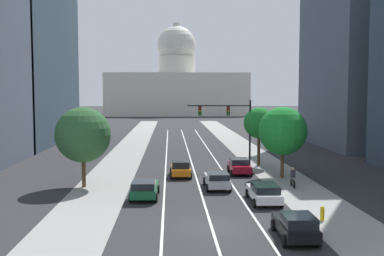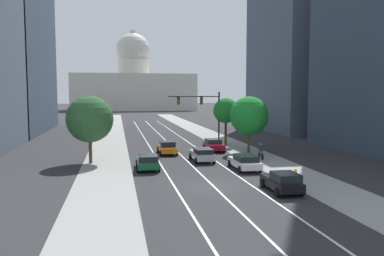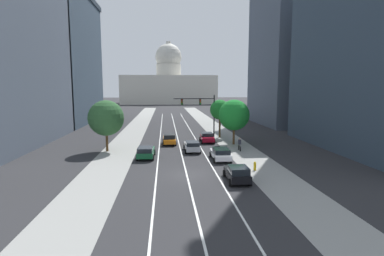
# 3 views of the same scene
# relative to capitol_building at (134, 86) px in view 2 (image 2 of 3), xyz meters

# --- Properties ---
(ground_plane) EXTENTS (400.00, 400.00, 0.00)m
(ground_plane) POSITION_rel_capitol_building_xyz_m (0.00, -96.73, -9.81)
(ground_plane) COLOR #2B2B2D
(sidewalk_left) EXTENTS (4.64, 130.00, 0.01)m
(sidewalk_left) POSITION_rel_capitol_building_xyz_m (-8.12, -101.73, -9.81)
(sidewalk_left) COLOR gray
(sidewalk_left) RESTS_ON ground
(sidewalk_right) EXTENTS (4.64, 130.00, 0.01)m
(sidewalk_right) POSITION_rel_capitol_building_xyz_m (8.12, -101.73, -9.81)
(sidewalk_right) COLOR gray
(sidewalk_right) RESTS_ON ground
(lane_stripe_left) EXTENTS (0.16, 90.00, 0.01)m
(lane_stripe_left) POSITION_rel_capitol_building_xyz_m (-2.90, -111.73, -9.80)
(lane_stripe_left) COLOR white
(lane_stripe_left) RESTS_ON ground
(lane_stripe_center) EXTENTS (0.16, 90.00, 0.01)m
(lane_stripe_center) POSITION_rel_capitol_building_xyz_m (0.00, -111.73, -9.80)
(lane_stripe_center) COLOR white
(lane_stripe_center) RESTS_ON ground
(lane_stripe_right) EXTENTS (0.16, 90.00, 0.01)m
(lane_stripe_right) POSITION_rel_capitol_building_xyz_m (2.90, -111.73, -9.80)
(lane_stripe_right) COLOR white
(lane_stripe_right) RESTS_ON ground
(office_tower_far_right) EXTENTS (19.41, 22.44, 31.81)m
(office_tower_far_right) POSITION_rel_capitol_building_xyz_m (29.02, -96.63, 6.13)
(office_tower_far_right) COLOR #4C5666
(office_tower_far_right) RESTS_ON ground
(capitol_building) EXTENTS (48.57, 25.57, 32.31)m
(capitol_building) POSITION_rel_capitol_building_xyz_m (0.00, 0.00, 0.00)
(capitol_building) COLOR beige
(capitol_building) RESTS_ON ground
(car_green) EXTENTS (2.14, 4.52, 1.46)m
(car_green) POSITION_rel_capitol_building_xyz_m (-4.36, -129.27, -9.04)
(car_green) COLOR #14512D
(car_green) RESTS_ON ground
(car_silver) EXTENTS (2.05, 4.34, 1.43)m
(car_silver) POSITION_rel_capitol_building_xyz_m (1.45, -126.06, -9.05)
(car_silver) COLOR #B2B5BA
(car_silver) RESTS_ON ground
(car_orange) EXTENTS (2.02, 4.05, 1.52)m
(car_orange) POSITION_rel_capitol_building_xyz_m (-1.45, -120.56, -9.04)
(car_orange) COLOR orange
(car_orange) RESTS_ON ground
(car_black) EXTENTS (2.04, 4.25, 1.50)m
(car_black) POSITION_rel_capitol_building_xyz_m (4.35, -139.33, -9.04)
(car_black) COLOR black
(car_black) RESTS_ON ground
(car_white) EXTENTS (2.10, 4.70, 1.41)m
(car_white) POSITION_rel_capitol_building_xyz_m (4.35, -130.98, -9.06)
(car_white) COLOR silver
(car_white) RESTS_ON ground
(car_crimson) EXTENTS (2.11, 4.05, 1.47)m
(car_crimson) POSITION_rel_capitol_building_xyz_m (4.35, -119.22, -9.04)
(car_crimson) COLOR maroon
(car_crimson) RESTS_ON ground
(traffic_signal_mast) EXTENTS (6.81, 0.39, 7.15)m
(traffic_signal_mast) POSITION_rel_capitol_building_xyz_m (4.08, -115.03, -4.79)
(traffic_signal_mast) COLOR black
(traffic_signal_mast) RESTS_ON ground
(fire_hydrant) EXTENTS (0.26, 0.35, 0.91)m
(fire_hydrant) POSITION_rel_capitol_building_xyz_m (7.00, -135.79, -9.35)
(fire_hydrant) COLOR yellow
(fire_hydrant) RESTS_ON ground
(cyclist) EXTENTS (0.37, 1.70, 1.72)m
(cyclist) POSITION_rel_capitol_building_xyz_m (7.81, -125.98, -8.96)
(cyclist) COLOR black
(cyclist) RESTS_ON ground
(street_tree_far_right) EXTENTS (3.34, 3.34, 6.35)m
(street_tree_far_right) POSITION_rel_capitol_building_xyz_m (7.13, -114.68, -5.16)
(street_tree_far_right) COLOR #51381E
(street_tree_far_right) RESTS_ON ground
(street_tree_near_right) EXTENTS (4.50, 4.50, 6.62)m
(street_tree_near_right) POSITION_rel_capitol_building_xyz_m (8.04, -121.39, -5.45)
(street_tree_near_right) COLOR #51381E
(street_tree_near_right) RESTS_ON ground
(street_tree_mid_left) EXTENTS (4.65, 4.65, 6.74)m
(street_tree_mid_left) POSITION_rel_capitol_building_xyz_m (-9.69, -124.83, -5.40)
(street_tree_mid_left) COLOR #51381E
(street_tree_mid_left) RESTS_ON ground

